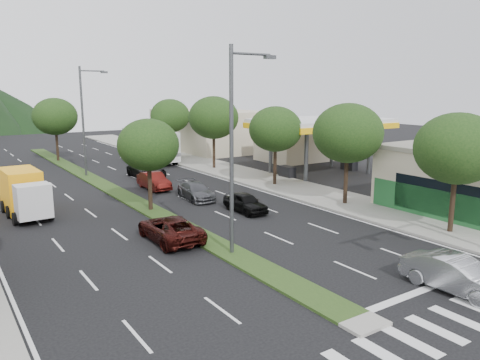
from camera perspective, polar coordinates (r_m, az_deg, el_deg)
ground at (r=17.66m, az=13.78°, el=-16.24°), size 160.00×160.00×0.00m
sidewalk_right at (r=43.68m, az=0.73°, el=0.59°), size 5.00×90.00×0.15m
median at (r=40.97m, az=-16.31°, el=-0.58°), size 1.60×56.00×0.12m
crosswalk at (r=16.56m, az=19.15°, el=-18.50°), size 19.00×2.20×0.01m
storefront_right at (r=34.56m, az=26.99°, el=-0.17°), size 9.00×10.00×4.00m
gas_canopy at (r=44.85m, az=9.86°, el=6.60°), size 12.20×8.20×5.25m
bldg_right_far at (r=63.01m, az=-3.82°, el=6.11°), size 10.00×16.00×5.20m
tree_r_a at (r=28.01m, az=24.96°, el=3.49°), size 4.60×4.60×6.63m
tree_r_b at (r=32.83m, az=13.01°, el=5.58°), size 4.80×4.80×6.94m
tree_r_c at (r=38.76m, az=4.34°, el=6.20°), size 4.40×4.40×6.48m
tree_r_d at (r=46.99m, az=-3.24°, el=7.59°), size 5.00×5.00×7.17m
tree_r_e at (r=55.84m, az=-8.51°, el=7.74°), size 4.60×4.60×6.71m
tree_med_near at (r=30.98m, az=-11.11°, el=4.21°), size 4.00×4.00×6.02m
tree_med_far at (r=55.76m, az=-21.63°, el=7.21°), size 4.80×4.80×6.94m
streetlight_near at (r=22.12m, az=-0.60°, el=4.76°), size 2.60×0.25×10.00m
streetlight_mid at (r=45.11m, az=-18.39°, el=7.42°), size 2.60×0.25×10.00m
sedan_silver at (r=20.89m, az=24.89°, el=-10.43°), size 1.72×4.46×1.45m
suv_maroon at (r=25.38m, az=-8.54°, el=-5.86°), size 2.33×4.90×1.35m
car_queue_a at (r=30.87m, az=0.64°, el=-2.75°), size 1.53×3.76×1.28m
car_queue_b at (r=34.55m, az=-5.39°, el=-1.35°), size 2.08×4.38×1.23m
car_queue_c at (r=38.46m, az=-10.46°, el=-0.11°), size 1.50×4.14×1.36m
car_queue_d at (r=43.56m, az=-11.31°, el=1.17°), size 2.32×4.97×1.38m
box_truck at (r=33.03m, az=-24.85°, el=-1.59°), size 2.48×5.92×2.88m
motorhome at (r=52.80m, az=-10.94°, el=4.21°), size 3.27×9.36×3.55m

